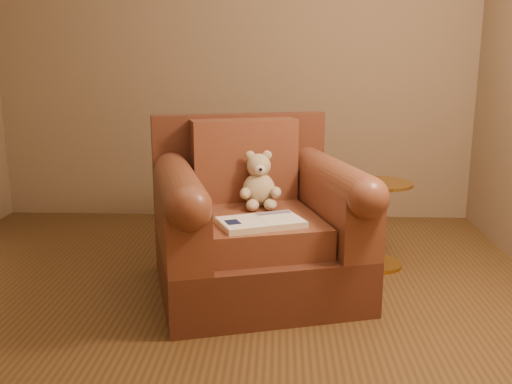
{
  "coord_description": "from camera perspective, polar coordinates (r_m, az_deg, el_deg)",
  "views": [
    {
      "loc": [
        0.4,
        -2.82,
        1.35
      ],
      "look_at": [
        0.26,
        0.3,
        0.61
      ],
      "focal_mm": 40.0,
      "sensor_mm": 36.0,
      "label": 1
    }
  ],
  "objects": [
    {
      "name": "armchair",
      "position": [
        3.36,
        -0.15,
        -3.33
      ],
      "size": [
        1.36,
        1.32,
        1.0
      ],
      "rotation": [
        0.0,
        0.0,
        0.27
      ],
      "color": "#522A1B",
      "rests_on": "floor"
    },
    {
      "name": "side_table",
      "position": [
        3.81,
        12.21,
        -2.89
      ],
      "size": [
        0.41,
        0.41,
        0.57
      ],
      "color": "gold",
      "rests_on": "floor"
    },
    {
      "name": "floor",
      "position": [
        3.15,
        -5.08,
        -12.13
      ],
      "size": [
        4.0,
        4.0,
        0.0
      ],
      "primitive_type": "plane",
      "color": "brown",
      "rests_on": "ground"
    },
    {
      "name": "teddy_bear",
      "position": [
        3.41,
        0.33,
        0.68
      ],
      "size": [
        0.25,
        0.28,
        0.34
      ],
      "rotation": [
        0.0,
        0.0,
        0.16
      ],
      "color": "tan",
      "rests_on": "armchair"
    },
    {
      "name": "guidebook",
      "position": [
        3.03,
        0.49,
        -3.05
      ],
      "size": [
        0.5,
        0.41,
        0.04
      ],
      "rotation": [
        0.0,
        0.0,
        0.39
      ],
      "color": "beige",
      "rests_on": "armchair"
    }
  ]
}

